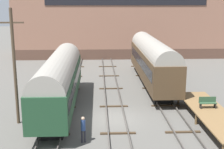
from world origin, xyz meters
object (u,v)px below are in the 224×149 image
Objects in this scene: person_worker at (83,127)px; utility_pole at (14,66)px; bench at (208,102)px; train_car_brown at (152,59)px; train_car_green at (60,79)px.

utility_pole is at bearing 144.96° from person_worker.
bench is at bearing 21.06° from person_worker.
bench is (2.65, -11.14, -1.56)m from train_car_brown.
train_car_green is at bearing 166.17° from bench.
train_car_green is 11.47× the size of bench.
bench is at bearing -13.83° from train_car_green.
train_car_brown is at bearing 41.84° from utility_pole.
train_car_brown is at bearing 103.37° from bench.
bench is (12.20, -3.00, -1.33)m from train_car_green.
train_car_green is 12.55m from train_car_brown.
train_car_brown is 16.90m from utility_pole.
bench is at bearing -76.63° from train_car_brown.
train_car_brown is 2.01× the size of utility_pole.
person_worker is (2.33, -6.81, -1.70)m from train_car_green.
utility_pole is at bearing -179.68° from bench.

